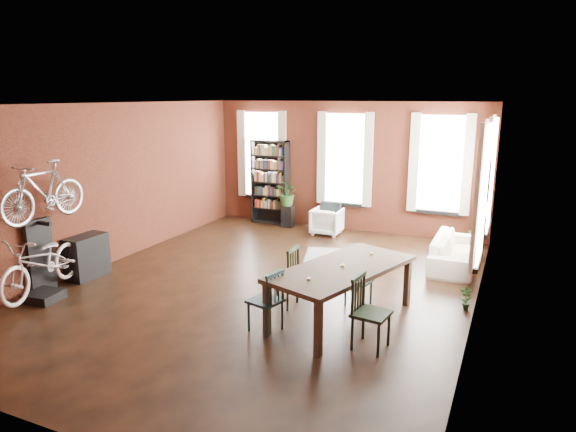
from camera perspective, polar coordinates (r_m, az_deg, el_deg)
The scene contains 19 objects.
room at distance 9.18m, azimuth 0.45°, elevation 5.74°, with size 9.00×9.04×3.22m.
dining_table at distance 7.91m, azimuth 5.99°, elevation -8.49°, with size 1.12×2.46×0.84m, color #443528.
dining_chair_a at distance 7.49m, azimuth -2.54°, elevation -9.36°, with size 0.43×0.43×0.92m, color #193738.
dining_chair_b at distance 8.34m, azimuth -0.65°, elevation -6.67°, with size 0.46×0.46×0.99m, color #1F2F1B.
dining_chair_c at distance 7.06m, azimuth 9.24°, elevation -10.63°, with size 0.46×0.46×1.00m, color black.
dining_chair_d at distance 8.44m, azimuth 7.85°, elevation -7.15°, with size 0.38×0.38×0.83m, color #1A393A.
bookshelf at distance 13.57m, azimuth -1.99°, elevation 3.78°, with size 1.00×0.32×2.20m, color black.
white_armchair at distance 12.61m, azimuth 4.36°, elevation -0.45°, with size 0.69×0.65×0.71m, color white.
cream_sofa at distance 10.76m, azimuth 18.15°, elevation -3.21°, with size 2.08×0.61×0.81m, color beige.
striped_rug at distance 10.81m, azimuth 4.38°, elevation -4.72°, with size 0.94×1.51×0.01m, color black.
bike_trainer at distance 9.56m, azimuth -25.49°, elevation -8.04°, with size 0.51×0.51×0.15m, color black.
bike_wall_rack at distance 9.78m, azimuth -25.81°, elevation -4.05°, with size 0.16×0.60×1.30m, color black.
console_table at distance 10.34m, azimuth -21.45°, elevation -4.20°, with size 0.40×0.80×0.80m, color black.
plant_stand at distance 13.29m, azimuth -0.02°, elevation -0.04°, with size 0.28×0.28×0.55m, color black.
plant_by_sofa at distance 12.44m, azimuth 20.21°, elevation -2.34°, with size 0.41×0.74×0.33m, color #305E25.
plant_small at distance 8.77m, azimuth 19.11°, elevation -9.38°, with size 0.21×0.39×0.14m, color #245321.
bicycle_floor at distance 9.27m, azimuth -25.94°, elevation -1.98°, with size 0.67×1.01×1.93m, color beige.
bicycle_hung at distance 9.29m, azimuth -25.72°, elevation 4.49°, with size 0.47×1.00×1.66m, color #A5A8AD.
plant_on_stand at distance 13.18m, azimuth -0.03°, elevation 2.25°, with size 0.60×0.67×0.52m, color #285120.
Camera 1 is at (3.92, -7.71, 3.34)m, focal length 32.00 mm.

